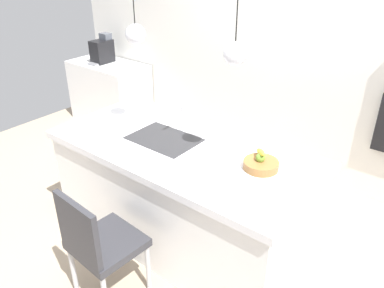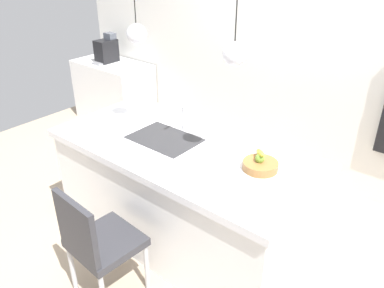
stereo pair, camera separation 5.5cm
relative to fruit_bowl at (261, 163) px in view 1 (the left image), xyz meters
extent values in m
plane|color=tan|center=(-0.65, -0.09, -0.95)|extent=(6.60, 6.60, 0.00)
cube|color=silver|center=(-0.65, 1.56, 0.35)|extent=(6.00, 0.10, 2.60)
cube|color=white|center=(-0.65, -0.09, -0.52)|extent=(2.10, 0.98, 0.85)
cube|color=white|center=(-0.65, -0.09, -0.07)|extent=(2.16, 1.04, 0.06)
cube|color=#2D2D30|center=(-0.85, -0.09, -0.04)|extent=(0.56, 0.40, 0.02)
cylinder|color=silver|center=(-0.85, 0.15, 0.07)|extent=(0.02, 0.02, 0.22)
cylinder|color=silver|center=(-0.85, 0.07, 0.17)|extent=(0.02, 0.16, 0.02)
cylinder|color=#9E6B38|center=(0.00, 0.00, -0.01)|extent=(0.25, 0.25, 0.06)
sphere|color=olive|center=(-0.01, 0.00, 0.05)|extent=(0.07, 0.07, 0.07)
ellipsoid|color=yellow|center=(-0.03, 0.03, 0.07)|extent=(0.16, 0.17, 0.09)
cube|color=white|center=(-3.05, 1.19, -0.52)|extent=(1.10, 0.60, 0.85)
cube|color=black|center=(-3.13, 1.19, 0.05)|extent=(0.20, 0.28, 0.30)
cube|color=gray|center=(-3.13, 1.02, -0.09)|extent=(0.16, 0.08, 0.02)
cube|color=#4C515B|center=(-3.13, 1.27, 0.24)|extent=(0.14, 0.11, 0.08)
cube|color=#333338|center=(-0.67, -0.90, -0.48)|extent=(0.47, 0.47, 0.06)
cube|color=#333338|center=(-0.68, -1.10, -0.24)|extent=(0.43, 0.07, 0.43)
cylinder|color=#B2B2B7|center=(-0.46, -0.72, -0.73)|extent=(0.04, 0.04, 0.43)
cylinder|color=#B2B2B7|center=(-0.85, -0.70, -0.73)|extent=(0.04, 0.04, 0.43)
cylinder|color=#B2B2B7|center=(-0.87, -1.08, -0.73)|extent=(0.04, 0.04, 0.43)
sphere|color=silver|center=(-1.10, -0.09, 0.77)|extent=(0.16, 0.16, 0.16)
sphere|color=silver|center=(-0.21, -0.09, 0.77)|extent=(0.16, 0.16, 0.16)
camera|label=1|loc=(1.10, -2.17, 1.42)|focal=36.50mm
camera|label=2|loc=(1.14, -2.13, 1.42)|focal=36.50mm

